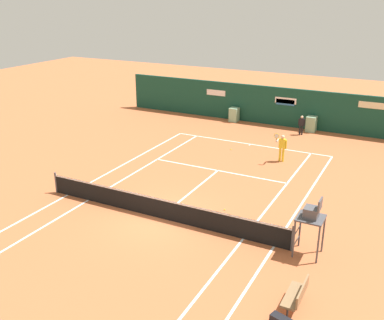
% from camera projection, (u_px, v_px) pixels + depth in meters
% --- Properties ---
extents(ground_plane, '(80.00, 80.00, 0.01)m').
position_uv_depth(ground_plane, '(166.00, 212.00, 20.55)').
color(ground_plane, '#BC6038').
extents(tennis_net, '(12.10, 0.10, 1.07)m').
position_uv_depth(tennis_net, '(159.00, 207.00, 19.90)').
color(tennis_net, '#4C4C51').
rests_on(tennis_net, ground_plane).
extents(sponsor_back_wall, '(25.00, 1.02, 2.88)m').
position_uv_depth(sponsor_back_wall, '(276.00, 107.00, 33.73)').
color(sponsor_back_wall, '#144233').
rests_on(sponsor_back_wall, ground_plane).
extents(umpire_chair, '(1.00, 1.00, 2.39)m').
position_uv_depth(umpire_chair, '(311.00, 217.00, 16.72)').
color(umpire_chair, '#47474C').
rests_on(umpire_chair, ground_plane).
extents(player_bench, '(0.54, 1.43, 0.88)m').
position_uv_depth(player_bench, '(297.00, 294.00, 14.18)').
color(player_bench, '#38383D').
rests_on(player_bench, ground_plane).
extents(player_on_baseline, '(0.63, 0.69, 1.86)m').
position_uv_depth(player_on_baseline, '(282.00, 146.00, 26.45)').
color(player_on_baseline, yellow).
rests_on(player_on_baseline, ground_plane).
extents(ball_kid_right_post, '(0.46, 0.22, 1.38)m').
position_uv_depth(ball_kid_right_post, '(301.00, 124.00, 31.54)').
color(ball_kid_right_post, black).
rests_on(ball_kid_right_post, ground_plane).
extents(tennis_ball_by_sideline, '(0.07, 0.07, 0.07)m').
position_uv_depth(tennis_ball_by_sideline, '(231.00, 149.00, 28.73)').
color(tennis_ball_by_sideline, '#CCE033').
rests_on(tennis_ball_by_sideline, ground_plane).
extents(tennis_ball_mid_court, '(0.07, 0.07, 0.07)m').
position_uv_depth(tennis_ball_mid_court, '(225.00, 210.00, 20.76)').
color(tennis_ball_mid_court, '#CCE033').
rests_on(tennis_ball_mid_court, ground_plane).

